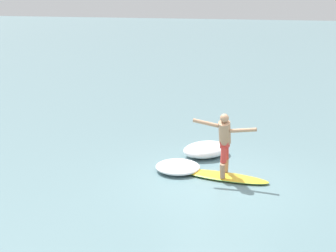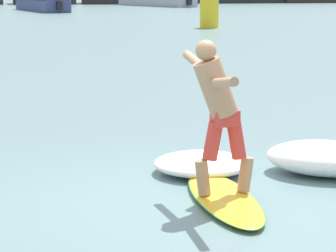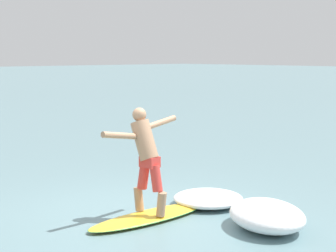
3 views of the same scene
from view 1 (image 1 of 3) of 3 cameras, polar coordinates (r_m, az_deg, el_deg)
ground_plane at (r=11.26m, az=5.78°, el=-6.92°), size 200.00×200.00×0.00m
surfboard at (r=11.56m, az=6.63°, el=-6.10°), size 0.64×2.38×0.23m
surfer at (r=11.16m, az=6.92°, el=-1.64°), size 0.67×1.51×1.58m
wave_foam_at_tail at (r=13.06m, az=4.64°, el=-2.87°), size 1.72×1.61×0.38m
wave_foam_at_nose at (r=11.92m, az=1.20°, el=-5.00°), size 1.59×1.59×0.23m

